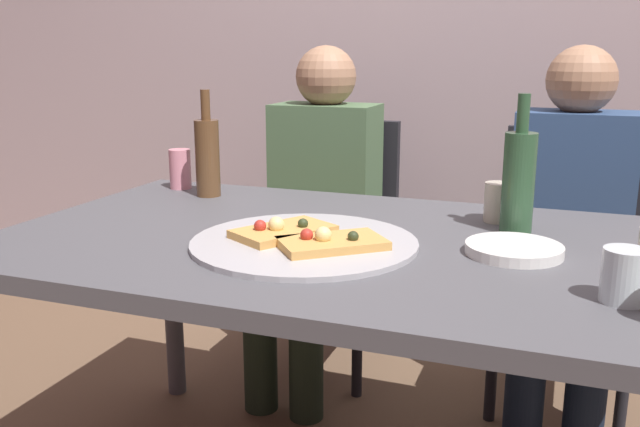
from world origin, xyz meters
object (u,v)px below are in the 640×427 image
Objects in this scene: chair_right at (566,249)px; soda_can at (180,169)px; guest_in_beanie at (569,222)px; pizza_slice_extra at (331,242)px; chair_left at (331,227)px; guest_in_sweater at (317,202)px; pizza_tray at (304,243)px; wine_bottle at (519,180)px; dining_table at (359,269)px; short_glass at (624,276)px; tumbler_far at (498,202)px; pizza_slice_last at (283,231)px; plate_stack at (514,249)px; beer_bottle at (207,156)px.

soda_can is at bearing 23.84° from chair_right.
pizza_slice_extra is at bearing 60.44° from guest_in_beanie.
chair_left is 0.77× the size of guest_in_sweater.
pizza_tray is 0.52m from wine_bottle.
pizza_slice_extra is at bearing -103.45° from dining_table.
tumbler_far is at bearing 117.69° from short_glass.
short_glass is at bearing 129.94° from chair_left.
guest_in_sweater reaches higher than wine_bottle.
wine_bottle reaches higher than dining_table.
wine_bottle is at bearing 29.90° from dining_table.
pizza_slice_last reaches higher than plate_stack.
pizza_tray is 0.56× the size of chair_right.
pizza_slice_extra is 0.39m from plate_stack.
chair_left is (-0.35, 0.99, -0.24)m from pizza_slice_extra.
wine_bottle is 0.28× the size of guest_in_sweater.
wine_bottle is 0.13m from tumbler_far.
dining_table is 0.99m from chair_right.
tumbler_far is at bearing 145.91° from guest_in_sweater.
guest_in_beanie reaches higher than beer_bottle.
beer_bottle is 2.54× the size of soda_can.
tumbler_far is at bearing 38.72° from pizza_slice_last.
guest_in_beanie reaches higher than pizza_slice_last.
pizza_tray is at bearing 157.33° from pizza_slice_extra.
beer_bottle reaches higher than tumbler_far.
pizza_slice_last is 0.82× the size of beer_bottle.
pizza_slice_last is (-0.16, -0.07, 0.09)m from dining_table.
guest_in_beanie is at bearing 52.38° from pizza_slice_last.
soda_can is (-0.59, 0.45, 0.05)m from pizza_tray.
guest_in_sweater is (-0.72, 0.72, -0.10)m from plate_stack.
wine_bottle reaches higher than plate_stack.
guest_in_beanie is (0.82, -0.15, 0.13)m from chair_left.
tumbler_far is at bearing 118.51° from wine_bottle.
soda_can is 0.60× the size of plate_stack.
wine_bottle is 1.04m from soda_can.
guest_in_sweater is at bearing 142.70° from wine_bottle.
soda_can is at bearing 143.96° from pizza_slice_extra.
dining_table is at bearing -28.43° from beer_bottle.
pizza_slice_extra is at bearing 169.99° from short_glass.
pizza_slice_last is at bearing 162.79° from pizza_tray.
beer_bottle is at bearing 178.59° from tumbler_far.
chair_left reaches higher than pizza_tray.
chair_right is 0.85m from guest_in_sweater.
wine_bottle reaches higher than chair_right.
pizza_slice_last is 0.22× the size of guest_in_sweater.
tumbler_far is 0.80m from guest_in_sweater.
beer_bottle is at bearing 139.71° from pizza_tray.
pizza_slice_last is at bearing 102.91° from chair_left.
pizza_slice_extra is at bearing -22.67° from pizza_tray.
guest_in_beanie is at bearing -180.00° from guest_in_sweater.
guest_in_beanie is (1.01, 0.42, -0.21)m from beer_bottle.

